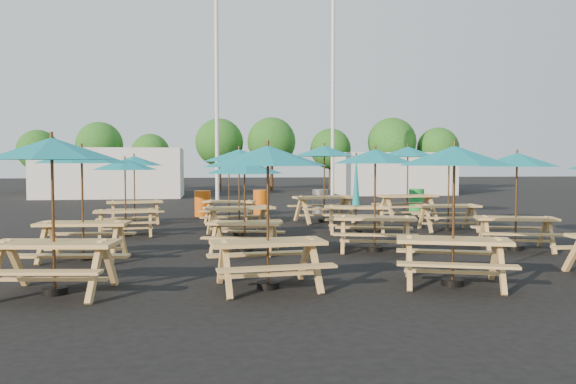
{
  "coord_description": "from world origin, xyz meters",
  "views": [
    {
      "loc": [
        -2.24,
        -15.15,
        1.98
      ],
      "look_at": [
        0.0,
        1.5,
        1.1
      ],
      "focal_mm": 35.0,
      "sensor_mm": 36.0,
      "label": 1
    }
  ],
  "objects": [
    {
      "name": "tree_0",
      "position": [
        -14.07,
        25.25,
        2.83
      ],
      "size": [
        2.8,
        2.8,
        4.24
      ],
      "color": "#382314",
      "rests_on": "ground"
    },
    {
      "name": "picnic_unit_15",
      "position": [
        4.49,
        3.63,
        2.19
      ],
      "size": [
        2.23,
        2.23,
        2.56
      ],
      "rotation": [
        0.0,
        0.0,
        0.06
      ],
      "color": "tan",
      "rests_on": "ground"
    },
    {
      "name": "waste_bin_1",
      "position": [
        -0.43,
        5.94,
        0.47
      ],
      "size": [
        0.59,
        0.59,
        0.95
      ],
      "primitive_type": "cylinder",
      "color": "#CF550C",
      "rests_on": "ground"
    },
    {
      "name": "picnic_unit_2",
      "position": [
        -4.58,
        0.37,
        1.8
      ],
      "size": [
        1.91,
        1.91,
        2.1
      ],
      "rotation": [
        0.0,
        0.0,
        0.12
      ],
      "color": "tan",
      "rests_on": "ground"
    },
    {
      "name": "event_tent_0",
      "position": [
        -8.0,
        18.0,
        1.4
      ],
      "size": [
        8.0,
        4.0,
        2.8
      ],
      "primitive_type": "cube",
      "color": "silver",
      "rests_on": "ground"
    },
    {
      "name": "tree_7",
      "position": [
        13.63,
        22.92,
        2.99
      ],
      "size": [
        2.95,
        2.95,
        4.48
      ],
      "color": "#382314",
      "rests_on": "ground"
    },
    {
      "name": "mast_1",
      "position": [
        4.5,
        16.0,
        6.0
      ],
      "size": [
        0.2,
        0.2,
        12.0
      ],
      "primitive_type": "cylinder",
      "color": "silver",
      "rests_on": "ground"
    },
    {
      "name": "picnic_unit_11",
      "position": [
        1.45,
        3.18,
        2.2
      ],
      "size": [
        2.46,
        2.46,
        2.57
      ],
      "rotation": [
        0.0,
        0.0,
        0.19
      ],
      "color": "tan",
      "rests_on": "ground"
    },
    {
      "name": "picnic_unit_8",
      "position": [
        1.59,
        -6.62,
        1.94
      ],
      "size": [
        2.35,
        2.35,
        2.27
      ],
      "rotation": [
        0.0,
        0.0,
        -0.32
      ],
      "color": "tan",
      "rests_on": "ground"
    },
    {
      "name": "picnic_unit_14",
      "position": [
        4.56,
        0.36,
        1.92
      ],
      "size": [
        1.97,
        1.97,
        2.25
      ],
      "rotation": [
        0.0,
        0.0,
        -0.07
      ],
      "color": "tan",
      "rests_on": "ground"
    },
    {
      "name": "ground",
      "position": [
        0.0,
        0.0,
        0.0
      ],
      "size": [
        120.0,
        120.0,
        0.0
      ],
      "primitive_type": "plane",
      "color": "black",
      "rests_on": "ground"
    },
    {
      "name": "tree_2",
      "position": [
        -6.39,
        23.65,
        2.62
      ],
      "size": [
        2.59,
        2.59,
        3.93
      ],
      "color": "#382314",
      "rests_on": "ground"
    },
    {
      "name": "picnic_unit_9",
      "position": [
        1.35,
        -3.04,
        1.97
      ],
      "size": [
        2.3,
        2.3,
        2.3
      ],
      "rotation": [
        0.0,
        0.0,
        -0.26
      ],
      "color": "tan",
      "rests_on": "ground"
    },
    {
      "name": "picnic_unit_6",
      "position": [
        -1.53,
        -0.04,
        2.02
      ],
      "size": [
        2.31,
        2.31,
        2.36
      ],
      "rotation": [
        0.0,
        0.0,
        0.22
      ],
      "color": "tan",
      "rests_on": "ground"
    },
    {
      "name": "waste_bin_3",
      "position": [
        5.7,
        5.96,
        0.47
      ],
      "size": [
        0.59,
        0.59,
        0.95
      ],
      "primitive_type": "cylinder",
      "color": "#1A9035",
      "rests_on": "ground"
    },
    {
      "name": "picnic_unit_3",
      "position": [
        -4.74,
        3.41,
        1.89
      ],
      "size": [
        2.12,
        2.12,
        2.22
      ],
      "rotation": [
        0.0,
        0.0,
        0.18
      ],
      "color": "tan",
      "rests_on": "ground"
    },
    {
      "name": "waste_bin_2",
      "position": [
        1.83,
        5.92,
        0.47
      ],
      "size": [
        0.59,
        0.59,
        0.95
      ],
      "primitive_type": "cylinder",
      "color": "gray",
      "rests_on": "ground"
    },
    {
      "name": "mast_0",
      "position": [
        -2.0,
        14.0,
        6.0
      ],
      "size": [
        0.2,
        0.2,
        12.0
      ],
      "primitive_type": "cylinder",
      "color": "silver",
      "rests_on": "ground"
    },
    {
      "name": "picnic_unit_1",
      "position": [
        -4.86,
        -3.34,
        1.97
      ],
      "size": [
        2.03,
        2.03,
        2.31
      ],
      "rotation": [
        0.0,
        0.0,
        -0.08
      ],
      "color": "tan",
      "rests_on": "ground"
    },
    {
      "name": "picnic_unit_0",
      "position": [
        -4.61,
        -6.39,
        2.03
      ],
      "size": [
        2.19,
        2.19,
        2.38
      ],
      "rotation": [
        0.0,
        0.0,
        -0.13
      ],
      "color": "tan",
      "rests_on": "ground"
    },
    {
      "name": "picnic_unit_7",
      "position": [
        -1.7,
        3.47,
        1.84
      ],
      "size": [
        2.15,
        2.15,
        2.15
      ],
      "rotation": [
        0.0,
        0.0,
        -0.26
      ],
      "color": "tan",
      "rests_on": "ground"
    },
    {
      "name": "picnic_unit_5",
      "position": [
        -1.55,
        -2.92,
        1.75
      ],
      "size": [
        2.06,
        2.06,
        2.05
      ],
      "rotation": [
        0.0,
        0.0,
        -0.27
      ],
      "color": "tan",
      "rests_on": "ground"
    },
    {
      "name": "tree_5",
      "position": [
        6.22,
        24.67,
        2.97
      ],
      "size": [
        2.94,
        2.94,
        4.45
      ],
      "color": "#382314",
      "rests_on": "ground"
    },
    {
      "name": "picnic_unit_13",
      "position": [
        4.57,
        -3.29,
        1.9
      ],
      "size": [
        2.26,
        2.26,
        2.22
      ],
      "rotation": [
        0.0,
        0.0,
        -0.29
      ],
      "color": "tan",
      "rests_on": "ground"
    },
    {
      "name": "tree_6",
      "position": [
        10.23,
        22.9,
        3.43
      ],
      "size": [
        3.38,
        3.38,
        5.13
      ],
      "color": "#382314",
      "rests_on": "ground"
    },
    {
      "name": "picnic_unit_4",
      "position": [
        -1.39,
        -6.44,
        1.94
      ],
      "size": [
        2.06,
        2.06,
        2.27
      ],
      "rotation": [
        0.0,
        0.0,
        0.12
      ],
      "color": "tan",
      "rests_on": "ground"
    },
    {
      "name": "picnic_unit_10",
      "position": [
        1.74,
        0.13,
        0.93
      ],
      "size": [
        2.01,
        1.83,
        2.26
      ],
      "rotation": [
        0.0,
        0.0,
        -0.18
      ],
      "color": "tan",
      "rests_on": "ground"
    },
    {
      "name": "waste_bin_0",
      "position": [
        -2.61,
        5.69,
        0.47
      ],
      "size": [
        0.59,
        0.59,
        0.95
      ],
      "primitive_type": "cylinder",
      "color": "#CF550C",
      "rests_on": "ground"
    },
    {
      "name": "tree_4",
      "position": [
        1.9,
        24.26,
        3.46
      ],
      "size": [
        3.41,
        3.41,
        5.17
      ],
      "color": "#382314",
      "rests_on": "ground"
    },
    {
      "name": "tree_1",
      "position": [
        -9.74,
        23.9,
        3.15
      ],
      "size": [
        3.11,
        3.11,
        4.72
      ],
      "color": "#382314",
      "rests_on": "ground"
    },
    {
      "name": "tree_3",
      "position": [
        -1.75,
        24.72,
        3.41
      ],
      "size": [
        3.36,
        3.36,
        5.09
      ],
      "color": "#382314",
      "rests_on": "ground"
    },
    {
      "name": "event_tent_1",
      "position": [
        9.0,
        19.0,
        1.3
      ],
      "size": [
        7.0,
        4.0,
        2.6
      ],
      "primitive_type": "cube",
      "color": "silver",
      "rests_on": "ground"
    }
  ]
}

